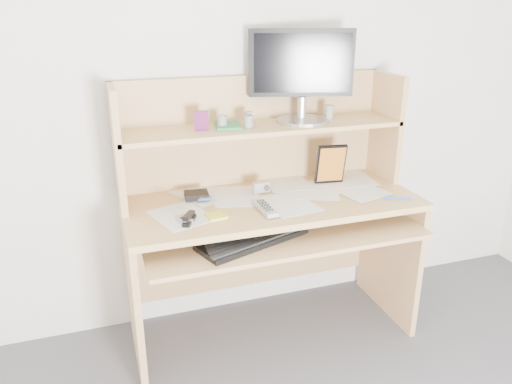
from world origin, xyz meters
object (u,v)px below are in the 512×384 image
object	(u,v)px
monitor	(302,73)
game_case	(331,164)
desk	(267,205)
keyboard	(253,238)
tv_remote	(265,208)

from	to	relation	value
monitor	game_case	bearing A→B (deg)	-10.98
desk	monitor	bearing A→B (deg)	24.89
game_case	monitor	distance (m)	0.48
keyboard	tv_remote	world-z (taller)	tv_remote
desk	tv_remote	size ratio (longest dim) A/B	7.26
desk	keyboard	xyz separation A→B (m)	(-0.17, -0.28, -0.03)
tv_remote	monitor	distance (m)	0.69
tv_remote	game_case	distance (m)	0.50
monitor	desk	bearing A→B (deg)	-139.65
game_case	monitor	bearing A→B (deg)	161.49
game_case	monitor	world-z (taller)	monitor
keyboard	game_case	xyz separation A→B (m)	(0.52, 0.31, 0.20)
keyboard	monitor	size ratio (longest dim) A/B	1.07
desk	tv_remote	bearing A→B (deg)	-111.89
tv_remote	monitor	bearing A→B (deg)	42.50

